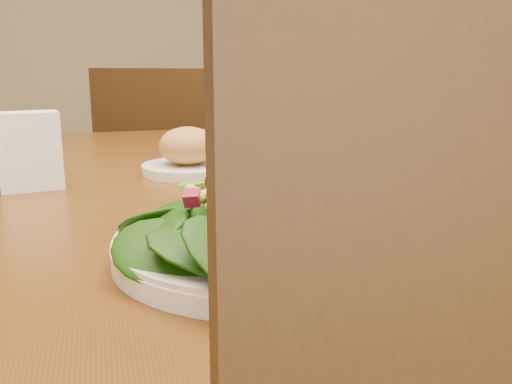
# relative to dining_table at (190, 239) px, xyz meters

# --- Properties ---
(dining_table) EXTENTS (0.90, 1.40, 0.75)m
(dining_table) POSITION_rel_dining_table_xyz_m (0.00, 0.00, 0.00)
(dining_table) COLOR #44200C
(dining_table) RESTS_ON ground_plane
(chair_far) EXTENTS (0.56, 0.56, 0.92)m
(chair_far) POSITION_rel_dining_table_xyz_m (0.08, 1.06, -0.16)
(chair_far) COLOR black
(chair_far) RESTS_ON ground_plane
(salad_plate) EXTENTS (0.31, 0.31, 0.09)m
(salad_plate) POSITION_rel_dining_table_xyz_m (0.03, -0.39, 0.13)
(salad_plate) COLOR white
(salad_plate) RESTS_ON dining_table
(bread_plate) EXTENTS (0.17, 0.17, 0.09)m
(bread_plate) POSITION_rel_dining_table_xyz_m (0.01, 0.07, 0.14)
(bread_plate) COLOR white
(bread_plate) RESTS_ON dining_table
(tomato_bowl) EXTENTS (0.14, 0.14, 0.05)m
(tomato_bowl) POSITION_rel_dining_table_xyz_m (0.23, 0.11, 0.12)
(tomato_bowl) COLOR white
(tomato_bowl) RESTS_ON dining_table
(drinking_glass) EXTENTS (0.07, 0.07, 0.13)m
(drinking_glass) POSITION_rel_dining_table_xyz_m (0.17, 0.24, 0.16)
(drinking_glass) COLOR silver
(drinking_glass) RESTS_ON dining_table
(napkin_holder) EXTENTS (0.10, 0.07, 0.12)m
(napkin_holder) POSITION_rel_dining_table_xyz_m (-0.25, 0.02, 0.17)
(napkin_holder) COLOR white
(napkin_holder) RESTS_ON dining_table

